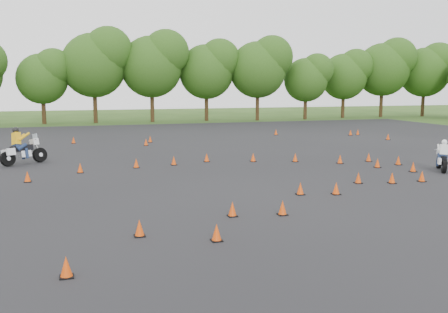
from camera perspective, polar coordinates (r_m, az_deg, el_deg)
name	(u,v)px	position (r m, az deg, el deg)	size (l,w,h in m)	color
ground	(258,207)	(17.17, 3.93, -5.80)	(140.00, 140.00, 0.00)	#2D5119
asphalt_pad	(211,176)	(22.74, -1.47, -2.29)	(62.00, 62.00, 0.00)	black
treeline	(145,79)	(51.71, -9.03, 8.70)	(87.04, 32.41, 10.81)	#294D16
traffic_cones	(202,172)	(22.58, -2.56, -1.79)	(36.66, 33.31, 0.45)	#E14509
rider_yellow	(24,146)	(28.05, -21.86, 1.16)	(2.56, 0.79, 1.98)	gold
rider_white	(442,155)	(26.36, 23.62, 0.16)	(2.00, 0.61, 1.54)	white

